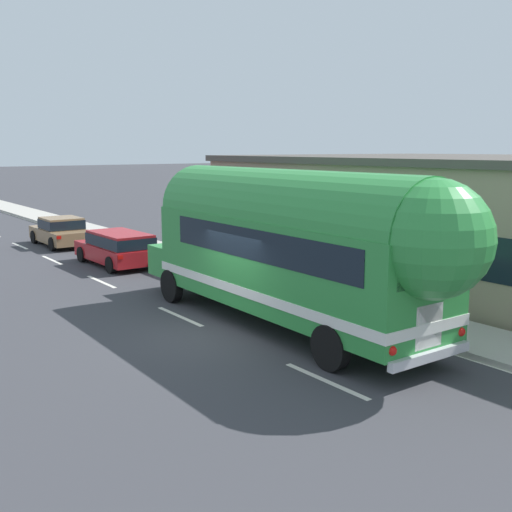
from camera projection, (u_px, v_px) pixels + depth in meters
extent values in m
plane|color=#38383D|center=(218.00, 333.00, 15.48)|extent=(300.00, 300.00, 0.00)
cube|color=silver|center=(326.00, 381.00, 12.32)|extent=(0.14, 2.40, 0.01)
cube|color=silver|center=(180.00, 316.00, 17.03)|extent=(0.14, 2.40, 0.01)
cube|color=silver|center=(101.00, 282.00, 21.44)|extent=(0.14, 2.40, 0.01)
cube|color=silver|center=(52.00, 260.00, 25.60)|extent=(0.14, 2.40, 0.01)
cube|color=silver|center=(20.00, 246.00, 29.28)|extent=(0.14, 2.40, 0.01)
cube|color=silver|center=(136.00, 254.00, 27.00)|extent=(0.12, 80.00, 0.01)
cube|color=#ADA89E|center=(180.00, 256.00, 26.06)|extent=(2.24, 90.00, 0.15)
cube|color=black|center=(400.00, 245.00, 18.18)|extent=(0.08, 18.97, 1.20)
cube|color=#2D8C3D|center=(287.00, 262.00, 15.67)|extent=(2.69, 9.21, 2.30)
cylinder|color=#2D8C3D|center=(287.00, 218.00, 15.47)|extent=(2.63, 9.11, 2.45)
sphere|color=#2D8C3D|center=(432.00, 239.00, 11.83)|extent=(2.40, 2.40, 2.40)
cube|color=#2D8C3D|center=(188.00, 258.00, 19.98)|extent=(2.29, 1.35, 0.95)
cube|color=silver|center=(287.00, 287.00, 15.78)|extent=(2.73, 9.25, 0.24)
cube|color=black|center=(294.00, 240.00, 15.32)|extent=(2.68, 7.41, 0.76)
cube|color=black|center=(431.00, 264.00, 11.91)|extent=(2.00, 0.12, 0.84)
cube|color=silver|center=(428.00, 326.00, 12.12)|extent=(0.80, 0.08, 0.90)
cube|color=silver|center=(430.00, 356.00, 12.15)|extent=(2.34, 0.19, 0.20)
sphere|color=red|center=(392.00, 351.00, 11.57)|extent=(0.20, 0.20, 0.20)
sphere|color=red|center=(460.00, 332.00, 12.77)|extent=(0.20, 0.20, 0.20)
cube|color=black|center=(196.00, 220.00, 19.27)|extent=(2.14, 0.14, 0.96)
cube|color=silver|center=(178.00, 259.00, 20.56)|extent=(0.90, 0.12, 0.56)
cylinder|color=black|center=(172.00, 286.00, 18.57)|extent=(0.28, 1.01, 1.00)
cylinder|color=black|center=(235.00, 277.00, 19.91)|extent=(0.28, 1.01, 1.00)
cylinder|color=black|center=(330.00, 348.00, 12.83)|extent=(0.28, 1.01, 1.00)
cylinder|color=black|center=(405.00, 329.00, 14.16)|extent=(0.28, 1.01, 1.00)
cube|color=#A5191E|center=(116.00, 252.00, 24.44)|extent=(1.81, 4.31, 0.60)
cube|color=#A5191E|center=(120.00, 239.00, 23.97)|extent=(1.60, 3.06, 0.55)
cube|color=black|center=(120.00, 240.00, 23.98)|extent=(1.66, 3.10, 0.43)
cube|color=red|center=(120.00, 257.00, 22.26)|extent=(0.20, 0.04, 0.14)
cube|color=red|center=(158.00, 253.00, 23.17)|extent=(0.20, 0.04, 0.14)
cylinder|color=black|center=(82.00, 254.00, 25.11)|extent=(0.20, 0.64, 0.64)
cylinder|color=black|center=(120.00, 250.00, 26.12)|extent=(0.20, 0.64, 0.64)
cylinder|color=black|center=(111.00, 265.00, 22.84)|extent=(0.20, 0.64, 0.64)
cylinder|color=black|center=(151.00, 260.00, 23.84)|extent=(0.20, 0.64, 0.64)
cube|color=olive|center=(61.00, 235.00, 29.36)|extent=(1.88, 4.22, 0.60)
cube|color=olive|center=(61.00, 223.00, 29.16)|extent=(1.65, 1.87, 0.55)
cube|color=black|center=(61.00, 224.00, 29.16)|extent=(1.71, 1.91, 0.43)
cube|color=red|center=(59.00, 238.00, 27.18)|extent=(0.20, 0.04, 0.14)
cube|color=red|center=(93.00, 235.00, 28.11)|extent=(0.20, 0.04, 0.14)
cylinder|color=black|center=(34.00, 237.00, 30.00)|extent=(0.21, 0.64, 0.64)
cylinder|color=black|center=(69.00, 234.00, 31.02)|extent=(0.21, 0.64, 0.64)
cylinder|color=black|center=(52.00, 244.00, 27.77)|extent=(0.21, 0.64, 0.64)
cylinder|color=black|center=(90.00, 241.00, 28.79)|extent=(0.21, 0.64, 0.64)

